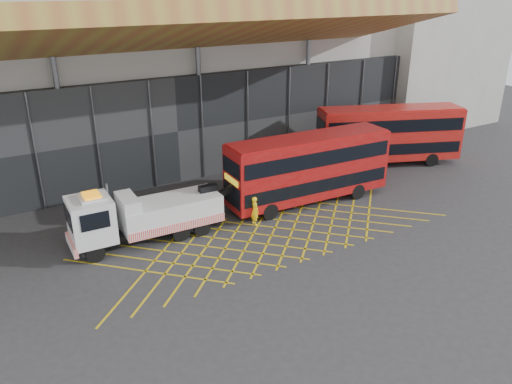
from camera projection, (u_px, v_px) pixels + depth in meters
ground_plane at (225, 249)px, 29.01m from camera, size 120.00×120.00×0.00m
road_markings at (271, 235)px, 30.52m from camera, size 23.16×7.16×0.01m
construction_building at (140, 53)px, 41.02m from camera, size 55.00×23.97×18.00m
east_building at (421, 27)px, 52.91m from camera, size 15.00×12.00×20.00m
recovery_truck at (142, 215)px, 29.25m from camera, size 10.54×2.75×3.67m
bus_towed at (309, 166)px, 34.23m from camera, size 11.91×3.32×4.80m
bus_second at (389, 133)px, 41.72m from camera, size 12.06×6.98×4.85m
worker at (255, 211)px, 31.58m from camera, size 0.46×0.70×1.91m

